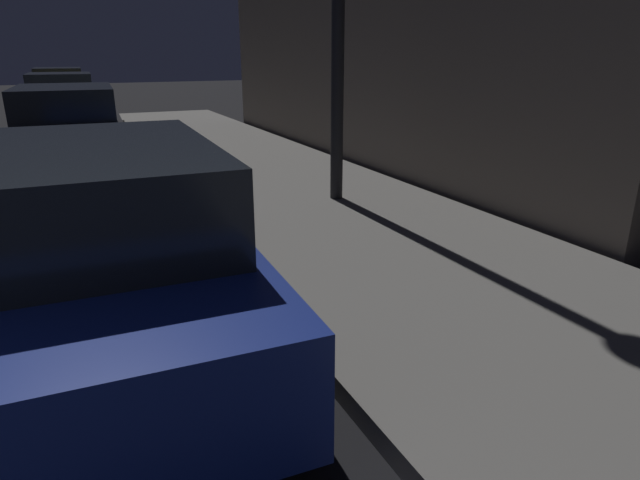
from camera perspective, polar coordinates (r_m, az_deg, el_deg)
name	(u,v)px	position (r m, az deg, el deg)	size (l,w,h in m)	color
car_blue	(98,249)	(3.92, -22.34, -0.86)	(2.07, 4.07, 1.43)	navy
car_black	(69,129)	(10.50, -24.88, 10.59)	(2.13, 4.55, 1.43)	black
car_white	(63,100)	(17.05, -25.45, 13.16)	(2.15, 4.11, 1.43)	silver
car_yellow_cab	(60,88)	(22.91, -25.69, 14.22)	(2.09, 4.31, 1.43)	gold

